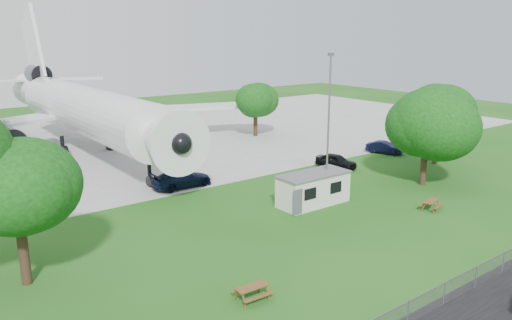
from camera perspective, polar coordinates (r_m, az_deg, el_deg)
ground at (r=33.11m, az=5.47°, el=-10.04°), size 160.00×160.00×0.00m
concrete_apron at (r=64.91m, az=-17.84°, el=1.51°), size 120.00×46.00×0.03m
airliner at (r=61.37m, az=-19.29°, el=5.69°), size 46.36×47.73×17.69m
site_cabin at (r=40.95m, az=6.57°, el=-3.27°), size 6.76×2.77×2.62m
picnic_west at (r=27.27m, az=-0.44°, el=-15.64°), size 1.87×1.59×0.76m
picnic_east at (r=42.21m, az=19.32°, el=-5.35°), size 2.16×1.97×0.76m
fence at (r=27.71m, az=19.42°, el=-16.01°), size 58.00×0.04×1.30m
lamp_mast at (r=41.06m, az=8.26°, el=3.47°), size 0.16×0.16×12.00m
tree_west_small at (r=29.62m, az=-25.71°, el=-3.55°), size 6.70×6.70×8.61m
tree_east_front at (r=47.42m, az=18.99°, el=3.95°), size 7.78×7.78×9.63m
tree_east_back at (r=55.74m, az=20.26°, el=5.58°), size 6.77×6.77×9.41m
tree_far_apron at (r=67.25m, az=-0.06°, el=6.54°), size 5.66×5.66×7.38m
car_ne_hatch at (r=52.29m, az=9.13°, el=-0.14°), size 2.75×4.64×1.48m
car_ne_sedan at (r=59.88m, az=14.49°, el=1.38°), size 3.00×4.44×1.39m
car_apron_van at (r=45.65m, az=-8.49°, el=-2.15°), size 5.62×2.42×1.61m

